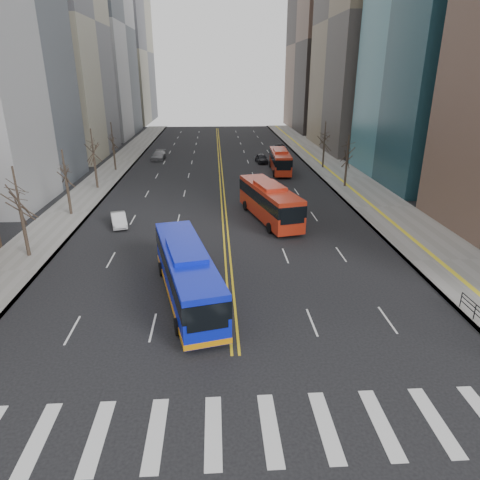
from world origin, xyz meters
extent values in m
plane|color=black|center=(0.00, 0.00, 0.00)|extent=(220.00, 220.00, 0.00)
cube|color=gray|center=(17.50, 45.00, 0.07)|extent=(7.00, 130.00, 0.15)
cube|color=gray|center=(-16.50, 45.00, 0.07)|extent=(5.00, 130.00, 0.15)
cube|color=silver|center=(-8.27, 0.00, 0.01)|extent=(0.70, 4.00, 0.01)
cube|color=silver|center=(-5.91, 0.00, 0.01)|extent=(0.70, 4.00, 0.01)
cube|color=silver|center=(-3.55, 0.00, 0.01)|extent=(0.70, 4.00, 0.01)
cube|color=silver|center=(-1.18, 0.00, 0.01)|extent=(0.70, 4.00, 0.01)
cube|color=silver|center=(1.18, 0.00, 0.01)|extent=(0.70, 4.00, 0.01)
cube|color=silver|center=(3.55, 0.00, 0.01)|extent=(0.70, 4.00, 0.01)
cube|color=silver|center=(5.91, 0.00, 0.01)|extent=(0.70, 4.00, 0.01)
cube|color=silver|center=(8.27, 0.00, 0.01)|extent=(0.70, 4.00, 0.01)
cube|color=gold|center=(-0.20, 55.00, 0.01)|extent=(0.15, 100.00, 0.01)
cube|color=gold|center=(0.20, 55.00, 0.01)|extent=(0.15, 100.00, 0.01)
cube|color=gray|center=(-31.00, 66.00, 22.00)|extent=(22.00, 22.00, 44.00)
cube|color=#959597|center=(-30.00, 93.00, 24.00)|extent=(20.00, 26.00, 48.00)
cube|color=#796A54|center=(30.00, 71.00, 23.00)|extent=(20.00, 26.00, 46.00)
cube|color=gray|center=(-29.00, 125.00, 20.00)|extent=(18.00, 30.00, 40.00)
cube|color=brown|center=(29.00, 103.00, 21.00)|extent=(18.00, 30.00, 42.00)
cylinder|color=black|center=(14.30, 7.50, 0.65)|extent=(0.06, 0.06, 1.00)
cylinder|color=black|center=(14.30, 9.00, 0.65)|extent=(0.06, 0.06, 1.00)
cylinder|color=black|center=(-16.00, 19.00, 1.95)|extent=(0.28, 0.28, 3.90)
cylinder|color=black|center=(-16.00, 30.00, 1.80)|extent=(0.28, 0.28, 3.60)
cylinder|color=black|center=(-16.00, 41.00, 2.00)|extent=(0.28, 0.28, 4.00)
cylinder|color=black|center=(-16.00, 52.00, 1.90)|extent=(0.28, 0.28, 3.80)
cylinder|color=black|center=(16.00, 40.00, 1.75)|extent=(0.28, 0.28, 3.50)
cylinder|color=black|center=(16.00, 52.00, 1.88)|extent=(0.28, 0.28, 3.75)
cube|color=#0C1BC1|center=(-2.80, 11.35, 1.82)|extent=(5.27, 12.63, 2.95)
cube|color=black|center=(-2.80, 11.35, 2.39)|extent=(5.34, 12.66, 1.06)
cube|color=#0C1BC1|center=(-2.80, 11.35, 3.40)|extent=(2.98, 4.68, 0.40)
cube|color=orange|center=(-2.80, 11.35, 0.55)|extent=(5.34, 12.66, 0.35)
cylinder|color=black|center=(-3.17, 7.20, 0.50)|extent=(0.52, 1.04, 1.00)
cylinder|color=black|center=(-0.66, 7.78, 0.50)|extent=(0.52, 1.04, 1.00)
cylinder|color=black|center=(-4.94, 14.92, 0.50)|extent=(0.52, 1.04, 1.00)
cylinder|color=black|center=(-2.43, 15.49, 0.50)|extent=(0.52, 1.04, 1.00)
cube|color=#B22713|center=(4.49, 27.28, 1.88)|extent=(5.26, 11.99, 3.05)
cube|color=black|center=(4.49, 27.28, 2.46)|extent=(5.33, 12.02, 1.09)
cube|color=#B22713|center=(4.49, 27.28, 3.50)|extent=(3.01, 4.47, 0.40)
cylinder|color=black|center=(4.05, 23.34, 0.50)|extent=(0.52, 1.04, 1.00)
cylinder|color=black|center=(6.64, 23.95, 0.50)|extent=(0.52, 1.04, 1.00)
cylinder|color=black|center=(2.34, 30.62, 0.50)|extent=(0.52, 1.04, 1.00)
cylinder|color=black|center=(4.93, 31.23, 0.50)|extent=(0.52, 1.04, 1.00)
cube|color=#B22713|center=(8.89, 49.67, 1.69)|extent=(2.87, 10.52, 2.68)
cube|color=black|center=(8.89, 49.67, 2.23)|extent=(2.93, 10.55, 0.97)
cube|color=#B22713|center=(8.89, 49.67, 3.13)|extent=(2.07, 3.73, 0.40)
cylinder|color=black|center=(7.54, 46.40, 0.50)|extent=(0.35, 1.01, 1.00)
cylinder|color=black|center=(9.91, 46.28, 0.50)|extent=(0.35, 1.01, 1.00)
cylinder|color=black|center=(7.86, 53.06, 0.50)|extent=(0.35, 1.01, 1.00)
cylinder|color=black|center=(10.23, 52.95, 0.50)|extent=(0.35, 1.01, 1.00)
imported|color=silver|center=(-10.28, 26.25, 0.63)|extent=(2.34, 4.06, 1.26)
imported|color=black|center=(6.90, 56.92, 0.73)|extent=(2.11, 4.41, 1.45)
imported|color=gray|center=(-10.46, 60.78, 0.73)|extent=(2.35, 5.12, 1.45)
imported|color=black|center=(11.87, 68.69, 0.59)|extent=(2.06, 4.31, 1.19)
camera|label=1|loc=(-0.88, -13.64, 13.80)|focal=32.00mm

